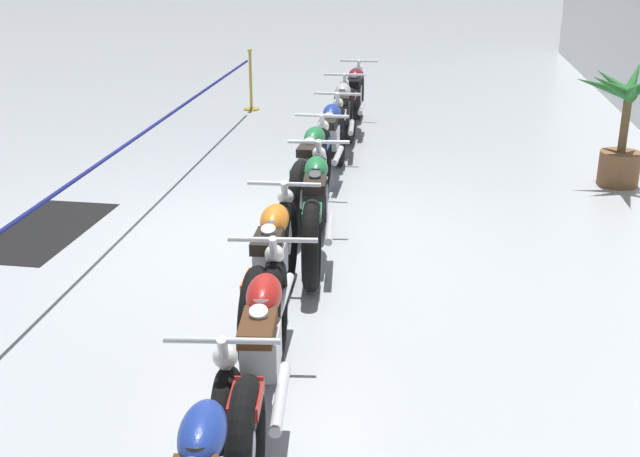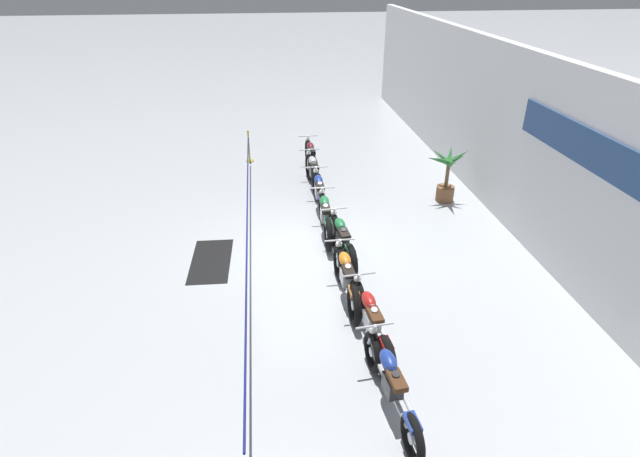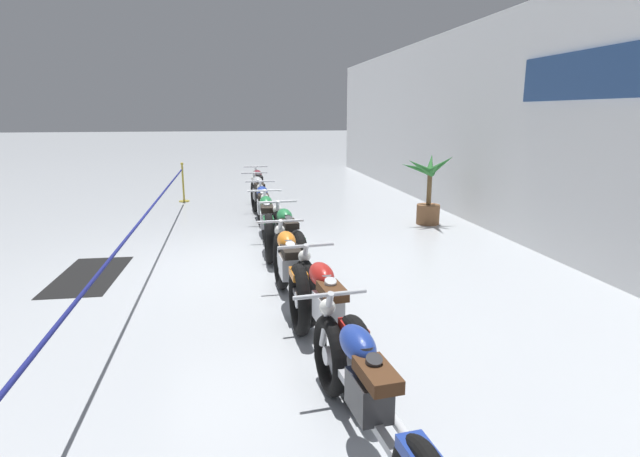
{
  "view_description": "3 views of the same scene",
  "coord_description": "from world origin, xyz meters",
  "px_view_note": "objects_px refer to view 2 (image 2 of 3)",
  "views": [
    {
      "loc": [
        7.62,
        1.63,
        2.91
      ],
      "look_at": [
        1.31,
        0.8,
        0.56
      ],
      "focal_mm": 45.0,
      "sensor_mm": 36.0,
      "label": 1
    },
    {
      "loc": [
        9.93,
        -0.98,
        5.9
      ],
      "look_at": [
        0.84,
        0.14,
        0.98
      ],
      "focal_mm": 28.0,
      "sensor_mm": 36.0,
      "label": 2
    },
    {
      "loc": [
        7.71,
        -0.14,
        2.33
      ],
      "look_at": [
        0.13,
        1.23,
        0.54
      ],
      "focal_mm": 28.0,
      "sensor_mm": 36.0,
      "label": 3
    }
  ],
  "objects_px": {
    "motorcycle_silver_1": "(314,174)",
    "motorcycle_blue_7": "(391,385)",
    "motorcycle_blue_2": "(319,194)",
    "motorcycle_maroon_0": "(311,159)",
    "motorcycle_green_3": "(325,217)",
    "motorcycle_green_4": "(342,242)",
    "potted_palm_left_of_row": "(447,176)",
    "motorcycle_red_6": "(371,322)",
    "floor_banner": "(211,261)",
    "stanchion_far_left": "(248,199)",
    "motorcycle_orange_5": "(346,279)"
  },
  "relations": [
    {
      "from": "motorcycle_maroon_0",
      "to": "motorcycle_blue_2",
      "type": "height_order",
      "value": "motorcycle_maroon_0"
    },
    {
      "from": "motorcycle_silver_1",
      "to": "motorcycle_blue_7",
      "type": "distance_m",
      "value": 8.22
    },
    {
      "from": "motorcycle_green_4",
      "to": "motorcycle_red_6",
      "type": "relative_size",
      "value": 0.94
    },
    {
      "from": "motorcycle_maroon_0",
      "to": "motorcycle_blue_2",
      "type": "distance_m",
      "value": 2.63
    },
    {
      "from": "motorcycle_green_4",
      "to": "motorcycle_blue_7",
      "type": "distance_m",
      "value": 4.19
    },
    {
      "from": "motorcycle_maroon_0",
      "to": "motorcycle_green_3",
      "type": "relative_size",
      "value": 1.12
    },
    {
      "from": "motorcycle_orange_5",
      "to": "motorcycle_blue_7",
      "type": "distance_m",
      "value": 2.77
    },
    {
      "from": "motorcycle_blue_7",
      "to": "motorcycle_silver_1",
      "type": "bearing_deg",
      "value": -178.47
    },
    {
      "from": "motorcycle_silver_1",
      "to": "motorcycle_green_3",
      "type": "relative_size",
      "value": 1.07
    },
    {
      "from": "motorcycle_maroon_0",
      "to": "motorcycle_orange_5",
      "type": "xyz_separation_m",
      "value": [
        6.68,
        -0.03,
        -0.01
      ]
    },
    {
      "from": "motorcycle_green_3",
      "to": "motorcycle_blue_7",
      "type": "xyz_separation_m",
      "value": [
        5.41,
        0.25,
        -0.04
      ]
    },
    {
      "from": "motorcycle_green_3",
      "to": "stanchion_far_left",
      "type": "relative_size",
      "value": 0.18
    },
    {
      "from": "motorcycle_silver_1",
      "to": "motorcycle_green_3",
      "type": "height_order",
      "value": "motorcycle_green_3"
    },
    {
      "from": "motorcycle_blue_2",
      "to": "motorcycle_green_3",
      "type": "xyz_separation_m",
      "value": [
        1.4,
        -0.03,
        0.02
      ]
    },
    {
      "from": "motorcycle_green_3",
      "to": "motorcycle_green_4",
      "type": "distance_m",
      "value": 1.24
    },
    {
      "from": "motorcycle_maroon_0",
      "to": "motorcycle_blue_7",
      "type": "xyz_separation_m",
      "value": [
        9.44,
        0.16,
        -0.03
      ]
    },
    {
      "from": "motorcycle_silver_1",
      "to": "floor_banner",
      "type": "relative_size",
      "value": 1.27
    },
    {
      "from": "motorcycle_green_3",
      "to": "motorcycle_red_6",
      "type": "height_order",
      "value": "motorcycle_green_3"
    },
    {
      "from": "motorcycle_green_4",
      "to": "motorcycle_red_6",
      "type": "height_order",
      "value": "motorcycle_green_4"
    },
    {
      "from": "potted_palm_left_of_row",
      "to": "motorcycle_red_6",
      "type": "bearing_deg",
      "value": -30.63
    },
    {
      "from": "motorcycle_red_6",
      "to": "potted_palm_left_of_row",
      "type": "height_order",
      "value": "potted_palm_left_of_row"
    },
    {
      "from": "motorcycle_maroon_0",
      "to": "motorcycle_red_6",
      "type": "height_order",
      "value": "motorcycle_maroon_0"
    },
    {
      "from": "motorcycle_orange_5",
      "to": "stanchion_far_left",
      "type": "relative_size",
      "value": 0.18
    },
    {
      "from": "motorcycle_green_3",
      "to": "motorcycle_green_4",
      "type": "bearing_deg",
      "value": 9.64
    },
    {
      "from": "motorcycle_orange_5",
      "to": "floor_banner",
      "type": "bearing_deg",
      "value": -122.64
    },
    {
      "from": "motorcycle_red_6",
      "to": "motorcycle_silver_1",
      "type": "bearing_deg",
      "value": -178.12
    },
    {
      "from": "motorcycle_red_6",
      "to": "potted_palm_left_of_row",
      "type": "bearing_deg",
      "value": 149.37
    },
    {
      "from": "motorcycle_orange_5",
      "to": "motorcycle_blue_7",
      "type": "height_order",
      "value": "motorcycle_orange_5"
    },
    {
      "from": "motorcycle_green_4",
      "to": "motorcycle_maroon_0",
      "type": "bearing_deg",
      "value": -178.77
    },
    {
      "from": "motorcycle_green_3",
      "to": "floor_banner",
      "type": "relative_size",
      "value": 1.19
    },
    {
      "from": "motorcycle_blue_2",
      "to": "motorcycle_maroon_0",
      "type": "bearing_deg",
      "value": 178.61
    },
    {
      "from": "motorcycle_maroon_0",
      "to": "motorcycle_silver_1",
      "type": "bearing_deg",
      "value": -2.82
    },
    {
      "from": "motorcycle_green_3",
      "to": "motorcycle_orange_5",
      "type": "relative_size",
      "value": 0.99
    },
    {
      "from": "motorcycle_maroon_0",
      "to": "potted_palm_left_of_row",
      "type": "bearing_deg",
      "value": 54.33
    },
    {
      "from": "motorcycle_maroon_0",
      "to": "motorcycle_silver_1",
      "type": "height_order",
      "value": "motorcycle_maroon_0"
    },
    {
      "from": "motorcycle_red_6",
      "to": "stanchion_far_left",
      "type": "bearing_deg",
      "value": -156.06
    },
    {
      "from": "motorcycle_green_4",
      "to": "floor_banner",
      "type": "relative_size",
      "value": 1.2
    },
    {
      "from": "motorcycle_blue_7",
      "to": "motorcycle_green_3",
      "type": "bearing_deg",
      "value": -177.32
    },
    {
      "from": "motorcycle_red_6",
      "to": "motorcycle_orange_5",
      "type": "bearing_deg",
      "value": -171.75
    },
    {
      "from": "motorcycle_maroon_0",
      "to": "motorcycle_blue_7",
      "type": "relative_size",
      "value": 1.05
    },
    {
      "from": "motorcycle_maroon_0",
      "to": "floor_banner",
      "type": "distance_m",
      "value": 5.67
    },
    {
      "from": "motorcycle_green_3",
      "to": "motorcycle_maroon_0",
      "type": "bearing_deg",
      "value": 178.66
    },
    {
      "from": "motorcycle_orange_5",
      "to": "stanchion_far_left",
      "type": "distance_m",
      "value": 3.86
    },
    {
      "from": "motorcycle_green_3",
      "to": "potted_palm_left_of_row",
      "type": "distance_m",
      "value": 3.88
    },
    {
      "from": "motorcycle_blue_7",
      "to": "stanchion_far_left",
      "type": "xyz_separation_m",
      "value": [
        -6.12,
        -2.08,
        0.3
      ]
    },
    {
      "from": "motorcycle_orange_5",
      "to": "stanchion_far_left",
      "type": "bearing_deg",
      "value": -150.56
    },
    {
      "from": "motorcycle_maroon_0",
      "to": "motorcycle_red_6",
      "type": "distance_m",
      "value": 8.03
    },
    {
      "from": "motorcycle_green_3",
      "to": "motorcycle_silver_1",
      "type": "bearing_deg",
      "value": 179.31
    },
    {
      "from": "motorcycle_maroon_0",
      "to": "potted_palm_left_of_row",
      "type": "xyz_separation_m",
      "value": [
        2.48,
        3.45,
        0.26
      ]
    },
    {
      "from": "motorcycle_silver_1",
      "to": "stanchion_far_left",
      "type": "distance_m",
      "value": 2.82
    }
  ]
}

